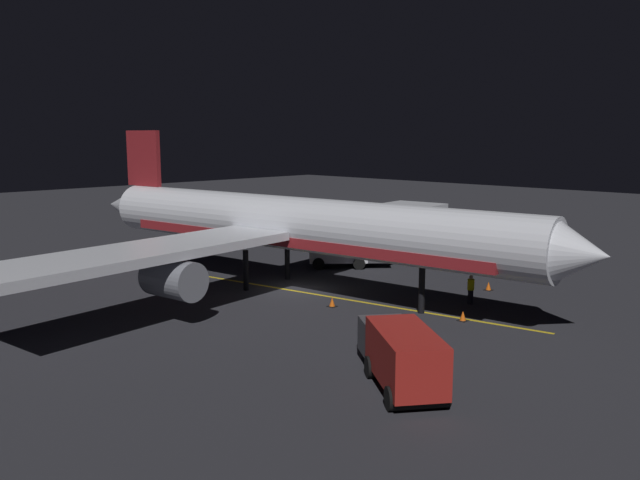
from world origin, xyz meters
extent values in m
cube|color=#27272C|center=(0.00, 0.00, -0.10)|extent=(180.00, 180.00, 0.20)
cube|color=gold|center=(-0.40, 4.00, 0.00)|extent=(4.47, 24.09, 0.01)
cylinder|color=silver|center=(0.00, 0.00, 4.32)|extent=(7.21, 32.85, 3.41)
cube|color=maroon|center=(0.00, 0.00, 3.38)|extent=(6.47, 27.96, 0.61)
cone|color=silver|center=(-2.03, 17.24, 4.32)|extent=(3.64, 3.10, 3.35)
cone|color=silver|center=(2.09, -17.75, 4.32)|extent=(3.53, 4.43, 3.07)
cube|color=maroon|center=(1.79, -15.23, 8.14)|extent=(0.78, 3.62, 4.23)
cube|color=silver|center=(-10.37, -2.87, 3.81)|extent=(18.30, 6.86, 0.50)
cylinder|color=slate|center=(-9.63, -1.57, 2.41)|extent=(2.46, 3.42, 2.10)
cube|color=silver|center=(10.76, -0.38, 3.81)|extent=(18.30, 6.86, 0.50)
cylinder|color=slate|center=(9.73, 0.71, 2.41)|extent=(2.46, 3.42, 2.10)
cylinder|color=black|center=(-1.05, 8.92, 1.31)|extent=(0.40, 0.40, 2.61)
cylinder|color=black|center=(-1.73, -2.86, 1.31)|extent=(0.40, 0.40, 2.61)
cylinder|color=black|center=(2.34, -2.38, 1.31)|extent=(0.40, 0.40, 2.61)
cube|color=maroon|center=(8.72, 15.12, 1.44)|extent=(4.49, 5.01, 1.98)
cube|color=#38383D|center=(6.77, 12.52, 1.20)|extent=(2.68, 2.64, 1.50)
cylinder|color=black|center=(7.73, 13.81, 0.45)|extent=(2.39, 2.11, 0.90)
cylinder|color=black|center=(9.70, 16.43, 0.45)|extent=(2.39, 2.11, 0.90)
cube|color=silver|center=(-7.34, -3.25, 1.51)|extent=(4.58, 4.52, 2.11)
cube|color=#38383D|center=(-9.55, -1.13, 1.20)|extent=(2.68, 2.69, 1.50)
cylinder|color=black|center=(-8.43, -2.20, 0.45)|extent=(2.25, 2.29, 0.90)
cylinder|color=black|center=(-6.25, -4.30, 0.45)|extent=(2.25, 2.29, 0.90)
cylinder|color=black|center=(-4.72, 9.84, 0.42)|extent=(0.32, 0.32, 0.85)
cylinder|color=yellow|center=(-4.72, 9.84, 1.18)|extent=(0.40, 0.40, 0.65)
sphere|color=tan|center=(-4.72, 9.84, 1.62)|extent=(0.24, 0.24, 0.24)
cone|color=#EA590F|center=(-8.56, 8.83, 0.28)|extent=(0.36, 0.36, 0.55)
cube|color=black|center=(-8.56, 8.83, 0.01)|extent=(0.50, 0.50, 0.03)
cone|color=#EA590F|center=(1.45, 4.40, 0.28)|extent=(0.36, 0.36, 0.55)
cube|color=black|center=(1.45, 4.40, 0.01)|extent=(0.50, 0.50, 0.03)
cone|color=#EA590F|center=(-1.32, 11.45, 0.28)|extent=(0.36, 0.36, 0.55)
cube|color=black|center=(-1.32, 11.45, 0.01)|extent=(0.50, 0.50, 0.03)
camera|label=1|loc=(28.15, 29.48, 9.81)|focal=36.35mm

